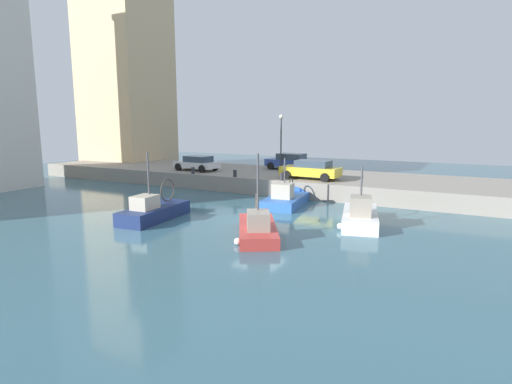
{
  "coord_description": "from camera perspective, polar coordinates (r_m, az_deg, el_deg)",
  "views": [
    {
      "loc": [
        -19.94,
        -10.44,
        5.44
      ],
      "look_at": [
        1.97,
        1.28,
        1.2
      ],
      "focal_mm": 29.03,
      "sensor_mm": 36.0,
      "label": 1
    }
  ],
  "objects": [
    {
      "name": "mooring_bollard_mid",
      "position": [
        32.11,
        -2.92,
        2.58
      ],
      "size": [
        0.28,
        0.28,
        0.55
      ],
      "primitive_type": "cylinder",
      "color": "#2D2D33",
      "rests_on": "quay_wall"
    },
    {
      "name": "parked_car_white",
      "position": [
        36.54,
        -8.12,
        3.98
      ],
      "size": [
        2.22,
        4.05,
        1.29
      ],
      "color": "silver",
      "rests_on": "quay_wall"
    },
    {
      "name": "parked_car_blue",
      "position": [
        37.11,
        4.67,
        4.24
      ],
      "size": [
        2.23,
        4.27,
        1.44
      ],
      "color": "#334C9E",
      "rests_on": "quay_wall"
    },
    {
      "name": "fishing_boat_red",
      "position": [
        20.42,
        0.15,
        -5.42
      ],
      "size": [
        5.8,
        4.33,
        4.79
      ],
      "color": "#BC3833",
      "rests_on": "ground"
    },
    {
      "name": "fishing_boat_blue",
      "position": [
        27.65,
        4.35,
        -1.45
      ],
      "size": [
        5.66,
        2.7,
        4.07
      ],
      "color": "#2D60B7",
      "rests_on": "ground"
    },
    {
      "name": "fishing_boat_white",
      "position": [
        23.09,
        14.1,
        -3.9
      ],
      "size": [
        5.8,
        2.98,
        4.0
      ],
      "color": "white",
      "rests_on": "ground"
    },
    {
      "name": "mooring_bollard_south",
      "position": [
        30.25,
        3.59,
        2.13
      ],
      "size": [
        0.28,
        0.28,
        0.55
      ],
      "primitive_type": "cylinder",
      "color": "#2D2D33",
      "rests_on": "quay_wall"
    },
    {
      "name": "water_surface",
      "position": [
        23.16,
        0.48,
        -3.91
      ],
      "size": [
        80.0,
        80.0,
        0.0
      ],
      "primitive_type": "plane",
      "color": "#386070",
      "rests_on": "ground"
    },
    {
      "name": "parked_car_yellow",
      "position": [
        31.02,
        7.59,
        3.1
      ],
      "size": [
        2.13,
        4.45,
        1.41
      ],
      "color": "gold",
      "rests_on": "quay_wall"
    },
    {
      "name": "quay_wall",
      "position": [
        33.48,
        9.65,
        1.24
      ],
      "size": [
        9.0,
        56.0,
        1.2
      ],
      "primitive_type": "cube",
      "color": "gray",
      "rests_on": "ground"
    },
    {
      "name": "quay_streetlamp",
      "position": [
        36.27,
        3.48,
        8.11
      ],
      "size": [
        0.36,
        0.36,
        4.83
      ],
      "color": "#38383D",
      "rests_on": "quay_wall"
    },
    {
      "name": "mooring_bollard_north",
      "position": [
        34.33,
        -8.66,
        2.94
      ],
      "size": [
        0.28,
        0.28,
        0.55
      ],
      "primitive_type": "cylinder",
      "color": "#2D2D33",
      "rests_on": "quay_wall"
    },
    {
      "name": "waterfront_building_central",
      "position": [
        50.17,
        -17.53,
        15.81
      ],
      "size": [
        7.75,
        8.51,
        22.3
      ],
      "color": "#D1B284",
      "rests_on": "ground"
    },
    {
      "name": "fishing_boat_navy",
      "position": [
        24.24,
        -13.34,
        -3.27
      ],
      "size": [
        5.65,
        2.17,
        4.63
      ],
      "color": "navy",
      "rests_on": "ground"
    }
  ]
}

